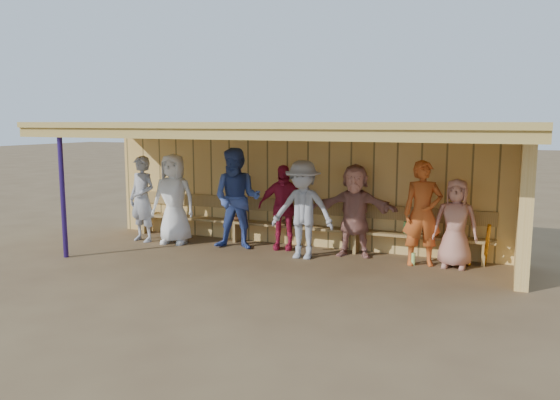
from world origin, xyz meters
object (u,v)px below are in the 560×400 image
(player_e, at_px, (303,210))
(player_f, at_px, (355,210))
(player_b, at_px, (174,199))
(player_c, at_px, (237,199))
(bench, at_px, (295,221))
(player_d, at_px, (283,207))
(player_g, at_px, (423,213))
(player_a, at_px, (142,199))
(player_h, at_px, (455,223))

(player_e, bearing_deg, player_f, 29.60)
(player_b, distance_m, player_c, 1.43)
(player_e, height_order, bench, player_e)
(player_b, xyz_separation_m, player_d, (2.27, 0.40, -0.09))
(player_b, relative_size, player_c, 0.93)
(player_d, bearing_deg, player_e, -52.99)
(player_g, distance_m, bench, 2.66)
(player_a, relative_size, player_c, 0.90)
(player_b, distance_m, player_g, 5.00)
(player_d, height_order, player_f, player_f)
(player_b, distance_m, player_f, 3.75)
(player_b, bearing_deg, player_g, -7.58)
(player_c, distance_m, player_e, 1.49)
(player_a, bearing_deg, player_e, 9.37)
(player_e, bearing_deg, player_a, 176.33)
(player_a, height_order, player_d, player_a)
(player_c, relative_size, player_f, 1.15)
(player_a, distance_m, player_b, 0.73)
(player_d, xyz_separation_m, player_g, (2.72, -0.17, 0.09))
(player_a, distance_m, player_e, 3.62)
(player_f, distance_m, player_h, 1.82)
(player_c, height_order, player_e, player_c)
(player_h, bearing_deg, player_d, 177.85)
(player_g, bearing_deg, player_c, 164.69)
(player_h, bearing_deg, player_a, -176.77)
(player_a, xyz_separation_m, player_g, (5.72, 0.32, 0.02))
(player_c, xyz_separation_m, player_e, (1.47, -0.21, -0.09))
(player_f, bearing_deg, player_a, 178.70)
(player_d, distance_m, player_e, 0.82)
(player_g, bearing_deg, player_b, 164.94)
(player_d, height_order, player_h, player_d)
(player_c, relative_size, player_g, 1.08)
(player_f, distance_m, bench, 1.39)
(player_d, height_order, player_g, player_g)
(bench, bearing_deg, player_g, -10.51)
(player_c, bearing_deg, player_g, -8.86)
(player_a, bearing_deg, player_d, 19.33)
(player_e, relative_size, bench, 0.24)
(player_e, height_order, player_h, player_e)
(player_a, xyz_separation_m, player_h, (6.27, 0.38, -0.13))
(player_c, xyz_separation_m, bench, (0.98, 0.62, -0.47))
(player_c, distance_m, bench, 1.26)
(player_a, distance_m, player_f, 4.48)
(player_f, bearing_deg, player_d, 172.40)
(player_e, distance_m, player_h, 2.69)
(player_d, bearing_deg, player_h, -14.40)
(player_f, relative_size, player_g, 0.94)
(player_b, height_order, bench, player_b)
(player_e, bearing_deg, player_g, 6.66)
(player_c, distance_m, player_g, 3.57)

